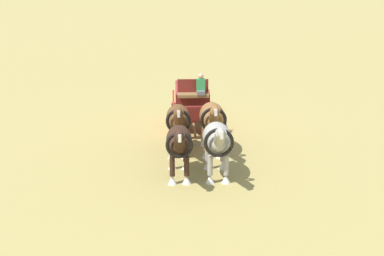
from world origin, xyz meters
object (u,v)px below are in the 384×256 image
(show_wagon, at_px, (192,100))
(draft_horse_rear_near, at_px, (212,118))
(draft_horse_rear_off, at_px, (178,120))
(draft_horse_lead_off, at_px, (179,142))
(draft_horse_lead_near, at_px, (217,140))

(show_wagon, xyz_separation_m, draft_horse_rear_near, (3.05, 2.10, 0.18))
(draft_horse_rear_off, bearing_deg, draft_horse_lead_off, 24.57)
(draft_horse_rear_off, relative_size, draft_horse_lead_off, 1.01)
(show_wagon, relative_size, draft_horse_lead_off, 1.95)
(draft_horse_rear_near, distance_m, draft_horse_rear_off, 1.30)
(draft_horse_rear_near, distance_m, draft_horse_lead_off, 2.92)
(show_wagon, xyz_separation_m, draft_horse_lead_near, (5.41, 3.18, 0.13))
(show_wagon, relative_size, draft_horse_rear_off, 1.94)
(draft_horse_rear_near, xyz_separation_m, draft_horse_lead_near, (2.36, 1.08, -0.05))
(draft_horse_rear_off, distance_m, draft_horse_lead_near, 2.90)
(draft_horse_rear_off, bearing_deg, draft_horse_lead_near, 51.23)
(draft_horse_rear_off, distance_m, draft_horse_lead_off, 2.61)
(draft_horse_rear_near, relative_size, draft_horse_rear_off, 1.03)
(draft_horse_rear_near, distance_m, draft_horse_lead_near, 2.60)
(show_wagon, distance_m, draft_horse_rear_near, 3.70)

